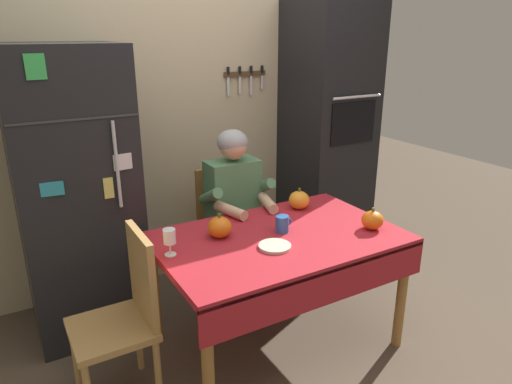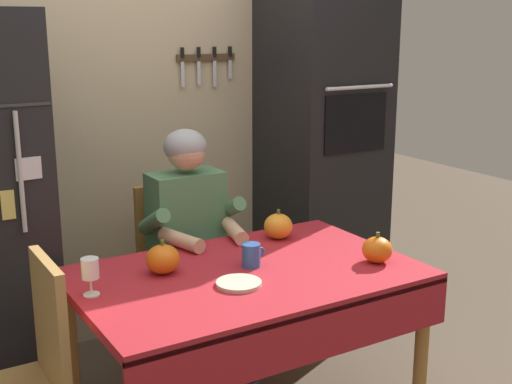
{
  "view_description": "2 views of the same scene",
  "coord_description": "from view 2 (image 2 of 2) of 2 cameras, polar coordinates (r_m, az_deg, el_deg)",
  "views": [
    {
      "loc": [
        -1.34,
        -1.95,
        1.86
      ],
      "look_at": [
        -0.05,
        0.27,
        0.97
      ],
      "focal_mm": 32.43,
      "sensor_mm": 36.0,
      "label": 1
    },
    {
      "loc": [
        -1.33,
        -2.19,
        1.74
      ],
      "look_at": [
        0.08,
        0.15,
        1.06
      ],
      "focal_mm": 47.64,
      "sensor_mm": 36.0,
      "label": 2
    }
  ],
  "objects": [
    {
      "name": "back_wall_assembly",
      "position": [
        3.82,
        -9.83,
        7.26
      ],
      "size": [
        3.7,
        0.13,
        2.6
      ],
      "color": "#BCAD89",
      "rests_on": "ground"
    },
    {
      "name": "wall_oven",
      "position": [
        4.04,
        5.55,
        4.17
      ],
      "size": [
        0.6,
        0.64,
        2.1
      ],
      "color": "black",
      "rests_on": "ground"
    },
    {
      "name": "dining_table",
      "position": [
        2.84,
        -0.62,
        -8.36
      ],
      "size": [
        1.4,
        0.9,
        0.74
      ],
      "color": "#9E6B33",
      "rests_on": "ground"
    },
    {
      "name": "chair_behind_person",
      "position": [
        3.57,
        -6.6,
        -6.17
      ],
      "size": [
        0.4,
        0.4,
        0.93
      ],
      "color": "#9E6B33",
      "rests_on": "ground"
    },
    {
      "name": "seated_person",
      "position": [
        3.33,
        -5.34,
        -3.5
      ],
      "size": [
        0.47,
        0.55,
        1.25
      ],
      "color": "#38384C",
      "rests_on": "ground"
    },
    {
      "name": "chair_left_side",
      "position": [
        2.66,
        -18.76,
        -14.31
      ],
      "size": [
        0.4,
        0.4,
        0.93
      ],
      "color": "tan",
      "rests_on": "ground"
    },
    {
      "name": "coffee_mug",
      "position": [
        2.86,
        -0.39,
        -5.32
      ],
      "size": [
        0.11,
        0.08,
        0.1
      ],
      "color": "#2D569E",
      "rests_on": "dining_table"
    },
    {
      "name": "wine_glass",
      "position": [
        2.63,
        -13.75,
        -6.39
      ],
      "size": [
        0.07,
        0.07,
        0.15
      ],
      "color": "white",
      "rests_on": "dining_table"
    },
    {
      "name": "pumpkin_large",
      "position": [
        2.96,
        10.14,
        -4.79
      ],
      "size": [
        0.13,
        0.13,
        0.13
      ],
      "color": "orange",
      "rests_on": "dining_table"
    },
    {
      "name": "pumpkin_medium",
      "position": [
        3.22,
        1.88,
        -2.88
      ],
      "size": [
        0.14,
        0.14,
        0.14
      ],
      "color": "orange",
      "rests_on": "dining_table"
    },
    {
      "name": "pumpkin_small",
      "position": [
        2.81,
        -7.82,
        -5.6
      ],
      "size": [
        0.14,
        0.14,
        0.14
      ],
      "color": "orange",
      "rests_on": "dining_table"
    },
    {
      "name": "serving_tray",
      "position": [
        2.68,
        -1.45,
        -7.68
      ],
      "size": [
        0.18,
        0.18,
        0.02
      ],
      "primitive_type": "cylinder",
      "color": "beige",
      "rests_on": "dining_table"
    }
  ]
}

